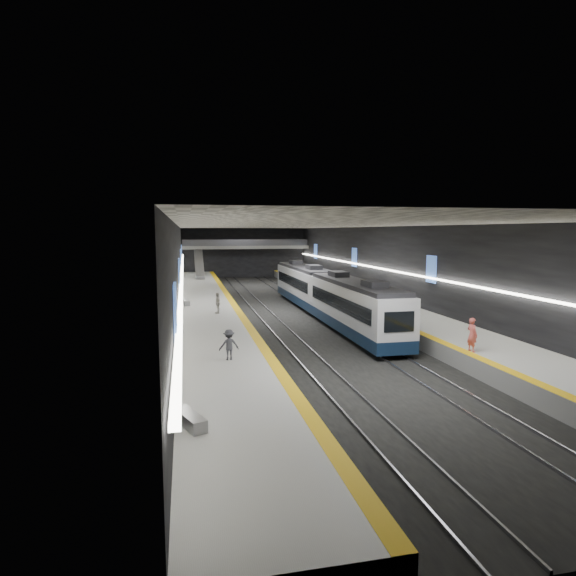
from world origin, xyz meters
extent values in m
plane|color=black|center=(0.00, 0.00, 0.00)|extent=(70.00, 70.00, 0.00)
cube|color=beige|center=(0.00, 0.00, 8.00)|extent=(20.00, 70.00, 0.04)
cube|color=black|center=(-10.00, 0.00, 4.00)|extent=(0.04, 70.00, 8.00)
cube|color=black|center=(10.00, 0.00, 4.00)|extent=(0.04, 70.00, 8.00)
cube|color=black|center=(0.00, 35.00, 4.00)|extent=(20.00, 0.04, 8.00)
cube|color=slate|center=(-7.50, 0.00, 0.50)|extent=(5.00, 70.00, 1.00)
cube|color=#B8B9B3|center=(-7.50, 0.00, 1.01)|extent=(5.00, 70.00, 0.02)
cube|color=yellow|center=(-5.30, 0.00, 1.02)|extent=(0.60, 70.00, 0.02)
cube|color=slate|center=(7.50, 0.00, 0.50)|extent=(5.00, 70.00, 1.00)
cube|color=#B8B9B3|center=(7.50, 0.00, 1.01)|extent=(5.00, 70.00, 0.02)
cube|color=yellow|center=(5.30, 0.00, 1.02)|extent=(0.60, 70.00, 0.02)
cube|color=gray|center=(-3.22, 0.00, 0.06)|extent=(0.08, 70.00, 0.12)
cube|color=gray|center=(-1.78, 0.00, 0.06)|extent=(0.08, 70.00, 0.12)
cube|color=gray|center=(1.78, 0.00, 0.06)|extent=(0.08, 70.00, 0.12)
cube|color=gray|center=(3.22, 0.00, 0.06)|extent=(0.08, 70.00, 0.12)
cube|color=#10233D|center=(2.50, -10.49, 0.75)|extent=(2.65, 15.00, 0.80)
cube|color=silver|center=(2.50, -10.49, 2.40)|extent=(2.65, 15.00, 2.50)
cube|color=black|center=(2.50, -10.49, 3.80)|extent=(2.44, 14.25, 0.30)
cube|color=black|center=(2.50, -10.49, 2.45)|extent=(2.69, 13.20, 1.00)
cube|color=black|center=(2.50, -18.01, 2.35)|extent=(1.85, 0.05, 1.20)
cube|color=#10233D|center=(2.50, 4.51, 0.75)|extent=(2.65, 15.00, 0.80)
cube|color=silver|center=(2.50, 4.51, 2.40)|extent=(2.65, 15.00, 2.50)
cube|color=black|center=(2.50, 4.51, 3.80)|extent=(2.44, 14.25, 0.30)
cube|color=black|center=(2.50, 4.51, 2.45)|extent=(2.69, 13.20, 1.00)
cube|color=black|center=(2.50, -3.01, 2.35)|extent=(1.85, 0.05, 1.20)
cube|color=#436DC9|center=(-9.92, -25.00, 4.50)|extent=(0.10, 1.50, 2.20)
cube|color=#436DC9|center=(-9.92, -8.00, 4.50)|extent=(0.10, 1.50, 2.20)
cube|color=#436DC9|center=(-9.92, 10.00, 4.50)|extent=(0.10, 1.50, 2.20)
cube|color=#436DC9|center=(-9.92, 27.00, 4.50)|extent=(0.10, 1.50, 2.20)
cube|color=#436DC9|center=(9.92, -8.00, 4.50)|extent=(0.10, 1.50, 2.20)
cube|color=#436DC9|center=(9.92, 10.00, 4.50)|extent=(0.10, 1.50, 2.20)
cube|color=#436DC9|center=(9.92, 27.00, 4.50)|extent=(0.10, 1.50, 2.20)
cube|color=white|center=(-9.80, 0.00, 3.80)|extent=(0.25, 68.60, 0.12)
cube|color=white|center=(9.80, 0.00, 3.80)|extent=(0.25, 68.60, 0.12)
cube|color=gray|center=(0.00, 33.00, 5.00)|extent=(20.00, 3.00, 0.50)
cube|color=#47474C|center=(0.00, 31.55, 5.75)|extent=(19.60, 0.08, 1.00)
cube|color=#99999E|center=(-7.50, 26.00, 2.90)|extent=(1.20, 7.50, 3.92)
cube|color=#99999E|center=(-9.50, -27.40, 1.22)|extent=(1.17, 1.89, 0.45)
cube|color=#99999E|center=(-9.44, 0.01, 1.22)|extent=(0.61, 1.82, 0.44)
cube|color=#99999E|center=(8.51, 24.17, 1.21)|extent=(1.10, 1.78, 0.42)
imported|color=#D3564F|center=(5.66, -20.40, 1.94)|extent=(0.54, 0.74, 1.87)
imported|color=teal|center=(6.72, -10.98, 1.88)|extent=(1.08, 1.05, 1.76)
imported|color=beige|center=(-7.04, -5.15, 1.85)|extent=(0.58, 1.06, 1.71)
imported|color=#3E3F45|center=(-7.43, -19.29, 1.79)|extent=(1.07, 0.70, 1.57)
camera|label=1|loc=(-9.54, -43.34, 7.56)|focal=30.00mm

